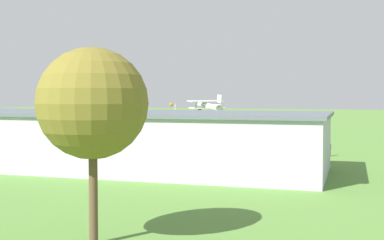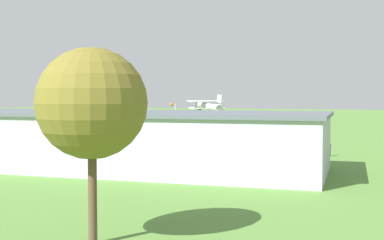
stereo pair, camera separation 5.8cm
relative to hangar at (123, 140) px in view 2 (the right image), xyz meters
name	(u,v)px [view 2 (the right image)]	position (x,y,z in m)	size (l,w,h in m)	color
ground_plane	(262,139)	(-5.20, -38.77, -2.85)	(400.00, 400.00, 0.00)	#568438
hangar	(123,140)	(0.00, 0.00, 0.00)	(40.72, 16.80, 5.68)	#B7BCC6
biplane	(209,106)	(3.73, -37.71, 2.63)	(6.90, 6.90, 3.70)	silver
car_white	(23,142)	(22.46, -12.76, -2.00)	(2.64, 4.76, 1.65)	white
person_near_hangar_door	(329,149)	(-18.17, -18.00, -2.00)	(0.53, 0.53, 1.70)	#33723F
person_by_parked_cars	(88,141)	(15.20, -17.89, -2.05)	(0.47, 0.47, 1.62)	#B23333
tree_at_field_edge	(92,104)	(-11.19, 23.92, 3.99)	(5.42, 5.42, 9.58)	brown
windsock	(172,107)	(9.19, -34.42, 2.48)	(1.29, 1.43, 6.06)	silver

